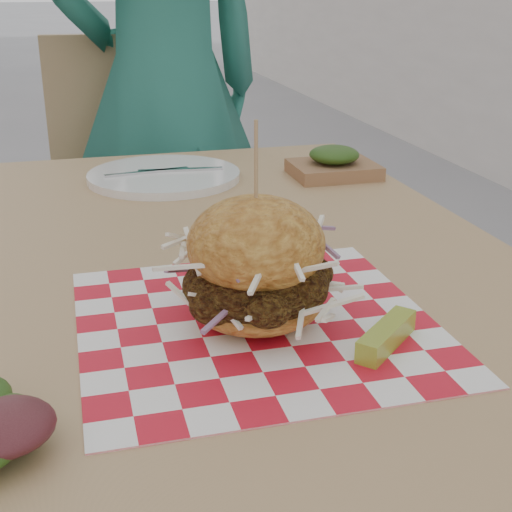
# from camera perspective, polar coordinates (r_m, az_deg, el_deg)

# --- Properties ---
(diner) EXTENTS (0.69, 0.54, 1.65)m
(diner) POSITION_cam_1_polar(r_m,az_deg,el_deg) (1.89, -7.35, 13.22)
(diner) COLOR #287464
(diner) RESTS_ON ground
(patio_table) EXTENTS (0.80, 1.20, 0.75)m
(patio_table) POSITION_cam_1_polar(r_m,az_deg,el_deg) (0.95, -3.80, -4.56)
(patio_table) COLOR tan
(patio_table) RESTS_ON ground
(patio_chair) EXTENTS (0.43, 0.44, 0.95)m
(patio_chair) POSITION_cam_1_polar(r_m,az_deg,el_deg) (1.96, -9.66, 5.23)
(patio_chair) COLOR tan
(patio_chair) RESTS_ON ground
(paper_liner) EXTENTS (0.36, 0.36, 0.00)m
(paper_liner) POSITION_cam_1_polar(r_m,az_deg,el_deg) (0.74, -0.00, -5.35)
(paper_liner) COLOR red
(paper_liner) RESTS_ON patio_table
(sandwich) EXTENTS (0.18, 0.18, 0.21)m
(sandwich) POSITION_cam_1_polar(r_m,az_deg,el_deg) (0.72, 0.00, -1.12)
(sandwich) COLOR gold
(sandwich) RESTS_ON paper_liner
(pickle_spear) EXTENTS (0.09, 0.08, 0.02)m
(pickle_spear) POSITION_cam_1_polar(r_m,az_deg,el_deg) (0.70, 10.39, -6.29)
(pickle_spear) COLOR #97AD32
(pickle_spear) RESTS_ON paper_liner
(place_setting) EXTENTS (0.27, 0.27, 0.02)m
(place_setting) POSITION_cam_1_polar(r_m,az_deg,el_deg) (1.28, -7.37, 6.38)
(place_setting) COLOR white
(place_setting) RESTS_ON patio_table
(kraft_tray) EXTENTS (0.15, 0.12, 0.06)m
(kraft_tray) POSITION_cam_1_polar(r_m,az_deg,el_deg) (1.30, 6.25, 7.32)
(kraft_tray) COLOR #8E6340
(kraft_tray) RESTS_ON patio_table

